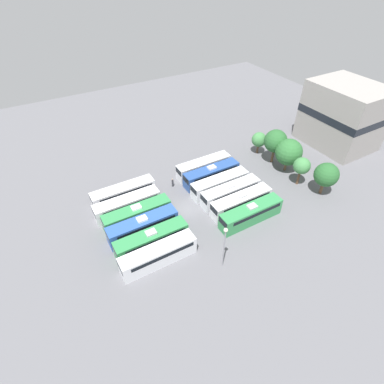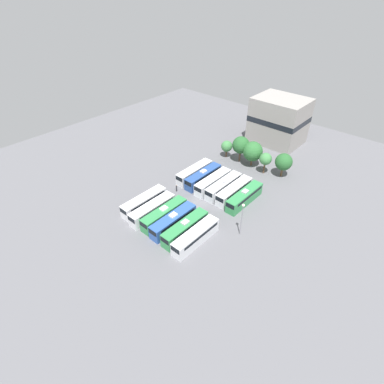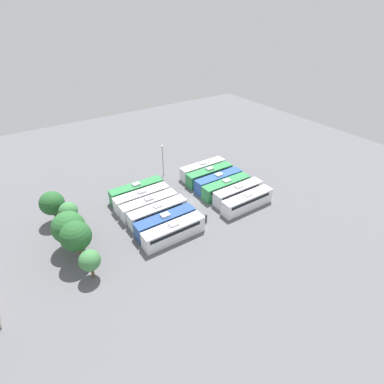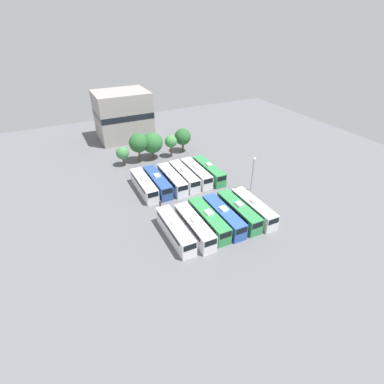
{
  "view_description": "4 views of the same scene",
  "coord_description": "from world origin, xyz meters",
  "px_view_note": "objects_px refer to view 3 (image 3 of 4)",
  "views": [
    {
      "loc": [
        34.31,
        -18.44,
        36.73
      ],
      "look_at": [
        -0.49,
        1.67,
        3.13
      ],
      "focal_mm": 28.0,
      "sensor_mm": 36.0,
      "label": 1
    },
    {
      "loc": [
        35.63,
        -40.96,
        43.18
      ],
      "look_at": [
        -1.87,
        0.98,
        2.37
      ],
      "focal_mm": 28.0,
      "sensor_mm": 36.0,
      "label": 2
    },
    {
      "loc": [
        -42.96,
        28.46,
        35.4
      ],
      "look_at": [
        -0.57,
        -0.05,
        2.8
      ],
      "focal_mm": 28.0,
      "sensor_mm": 36.0,
      "label": 3
    },
    {
      "loc": [
        -23.32,
        -45.63,
        33.9
      ],
      "look_at": [
        0.21,
        1.83,
        1.45
      ],
      "focal_mm": 28.0,
      "sensor_mm": 36.0,
      "label": 4
    }
  ],
  "objects_px": {
    "bus_0": "(247,201)",
    "bus_1": "(238,193)",
    "tree_2": "(68,227)",
    "tree_0": "(90,261)",
    "bus_2": "(226,187)",
    "bus_5": "(203,169)",
    "worker_person": "(206,218)",
    "light_pole": "(163,155)",
    "bus_9": "(149,205)",
    "tree_4": "(52,203)",
    "bus_7": "(165,222)",
    "bus_8": "(158,212)",
    "tree_1": "(76,236)",
    "bus_3": "(219,181)",
    "bus_6": "(174,231)",
    "bus_11": "(137,191)",
    "bus_10": "(142,198)",
    "bus_4": "(209,175)",
    "tree_3": "(68,211)"
  },
  "relations": [
    {
      "from": "bus_2",
      "to": "tree_2",
      "type": "height_order",
      "value": "tree_2"
    },
    {
      "from": "worker_person",
      "to": "bus_8",
      "type": "bearing_deg",
      "value": 51.81
    },
    {
      "from": "bus_1",
      "to": "bus_7",
      "type": "xyz_separation_m",
      "value": [
        -0.18,
        17.52,
        0.0
      ]
    },
    {
      "from": "bus_2",
      "to": "light_pole",
      "type": "height_order",
      "value": "light_pole"
    },
    {
      "from": "bus_9",
      "to": "light_pole",
      "type": "xyz_separation_m",
      "value": [
        11.57,
        -9.7,
        3.63
      ]
    },
    {
      "from": "bus_8",
      "to": "tree_2",
      "type": "xyz_separation_m",
      "value": [
        1.22,
        15.63,
        2.67
      ]
    },
    {
      "from": "light_pole",
      "to": "tree_2",
      "type": "height_order",
      "value": "light_pole"
    },
    {
      "from": "bus_4",
      "to": "bus_0",
      "type": "bearing_deg",
      "value": 179.36
    },
    {
      "from": "bus_1",
      "to": "bus_3",
      "type": "relative_size",
      "value": 1.0
    },
    {
      "from": "worker_person",
      "to": "light_pole",
      "type": "bearing_deg",
      "value": -6.2
    },
    {
      "from": "bus_10",
      "to": "bus_5",
      "type": "bearing_deg",
      "value": -79.52
    },
    {
      "from": "bus_6",
      "to": "bus_11",
      "type": "relative_size",
      "value": 1.0
    },
    {
      "from": "bus_9",
      "to": "worker_person",
      "type": "distance_m",
      "value": 11.52
    },
    {
      "from": "bus_2",
      "to": "bus_5",
      "type": "height_order",
      "value": "same"
    },
    {
      "from": "bus_5",
      "to": "tree_0",
      "type": "height_order",
      "value": "tree_0"
    },
    {
      "from": "bus_3",
      "to": "bus_10",
      "type": "height_order",
      "value": "same"
    },
    {
      "from": "bus_8",
      "to": "worker_person",
      "type": "bearing_deg",
      "value": -128.19
    },
    {
      "from": "bus_8",
      "to": "bus_11",
      "type": "xyz_separation_m",
      "value": [
        9.32,
        0.0,
        0.0
      ]
    },
    {
      "from": "tree_0",
      "to": "bus_11",
      "type": "bearing_deg",
      "value": -42.58
    },
    {
      "from": "bus_8",
      "to": "tree_1",
      "type": "height_order",
      "value": "tree_1"
    },
    {
      "from": "bus_0",
      "to": "tree_2",
      "type": "relative_size",
      "value": 1.64
    },
    {
      "from": "bus_6",
      "to": "light_pole",
      "type": "relative_size",
      "value": 1.47
    },
    {
      "from": "bus_4",
      "to": "tree_4",
      "type": "xyz_separation_m",
      "value": [
        3.89,
        33.12,
        2.54
      ]
    },
    {
      "from": "bus_11",
      "to": "tree_3",
      "type": "bearing_deg",
      "value": 103.24
    },
    {
      "from": "bus_8",
      "to": "tree_3",
      "type": "distance_m",
      "value": 15.81
    },
    {
      "from": "tree_3",
      "to": "tree_4",
      "type": "bearing_deg",
      "value": 23.33
    },
    {
      "from": "bus_10",
      "to": "bus_11",
      "type": "distance_m",
      "value": 3.19
    },
    {
      "from": "bus_1",
      "to": "bus_9",
      "type": "relative_size",
      "value": 1.0
    },
    {
      "from": "bus_1",
      "to": "bus_9",
      "type": "xyz_separation_m",
      "value": [
        6.21,
        17.53,
        0.0
      ]
    },
    {
      "from": "bus_10",
      "to": "bus_4",
      "type": "bearing_deg",
      "value": -89.59
    },
    {
      "from": "bus_9",
      "to": "tree_2",
      "type": "xyz_separation_m",
      "value": [
        -1.82,
        15.33,
        2.67
      ]
    },
    {
      "from": "tree_0",
      "to": "bus_1",
      "type": "bearing_deg",
      "value": -83.32
    },
    {
      "from": "bus_0",
      "to": "bus_1",
      "type": "relative_size",
      "value": 1.0
    },
    {
      "from": "bus_7",
      "to": "bus_10",
      "type": "distance_m",
      "value": 9.51
    },
    {
      "from": "bus_4",
      "to": "bus_7",
      "type": "height_order",
      "value": "same"
    },
    {
      "from": "bus_0",
      "to": "light_pole",
      "type": "relative_size",
      "value": 1.47
    },
    {
      "from": "bus_11",
      "to": "light_pole",
      "type": "relative_size",
      "value": 1.47
    },
    {
      "from": "bus_11",
      "to": "tree_0",
      "type": "distance_m",
      "value": 22.16
    },
    {
      "from": "bus_2",
      "to": "bus_5",
      "type": "bearing_deg",
      "value": -3.2
    },
    {
      "from": "bus_2",
      "to": "bus_7",
      "type": "distance_m",
      "value": 17.27
    },
    {
      "from": "bus_7",
      "to": "tree_4",
      "type": "height_order",
      "value": "tree_4"
    },
    {
      "from": "bus_11",
      "to": "tree_2",
      "type": "height_order",
      "value": "tree_2"
    },
    {
      "from": "bus_1",
      "to": "bus_10",
      "type": "distance_m",
      "value": 19.9
    },
    {
      "from": "bus_0",
      "to": "tree_2",
      "type": "xyz_separation_m",
      "value": [
        7.79,
        32.34,
        2.67
      ]
    },
    {
      "from": "bus_0",
      "to": "bus_1",
      "type": "distance_m",
      "value": 3.43
    },
    {
      "from": "tree_1",
      "to": "bus_9",
      "type": "bearing_deg",
      "value": -69.69
    },
    {
      "from": "bus_1",
      "to": "bus_9",
      "type": "height_order",
      "value": "same"
    },
    {
      "from": "bus_9",
      "to": "tree_4",
      "type": "distance_m",
      "value": 17.67
    },
    {
      "from": "bus_9",
      "to": "tree_1",
      "type": "xyz_separation_m",
      "value": [
        -5.58,
        15.08,
        3.38
      ]
    },
    {
      "from": "bus_11",
      "to": "light_pole",
      "type": "height_order",
      "value": "light_pole"
    }
  ]
}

